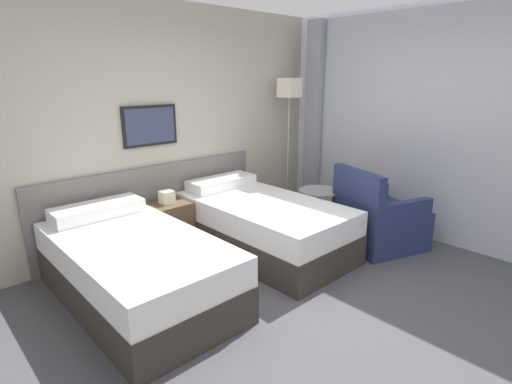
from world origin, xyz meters
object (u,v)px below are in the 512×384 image
object	(u,v)px
floor_lamp	(289,100)
side_table	(319,203)
bed_near_window	(263,225)
nightstand	(169,226)
bed_near_door	(136,268)
armchair	(378,222)

from	to	relation	value
floor_lamp	side_table	xyz separation A→B (m)	(-0.34, -0.84, -1.19)
bed_near_window	nightstand	bearing A→B (deg)	136.38
nightstand	bed_near_door	bearing A→B (deg)	-136.38
nightstand	side_table	size ratio (longest dim) A/B	1.20
bed_near_door	side_table	world-z (taller)	bed_near_door
bed_near_window	nightstand	xyz separation A→B (m)	(-0.77, 0.73, -0.02)
nightstand	floor_lamp	bearing A→B (deg)	-0.77
nightstand	floor_lamp	distance (m)	2.33
bed_near_door	side_table	size ratio (longest dim) A/B	3.42
bed_near_door	floor_lamp	size ratio (longest dim) A/B	1.04
armchair	side_table	bearing A→B (deg)	37.00
bed_near_window	nightstand	size ratio (longest dim) A/B	2.85
floor_lamp	side_table	distance (m)	1.50
bed_near_door	floor_lamp	distance (m)	3.07
floor_lamp	bed_near_door	bearing A→B (deg)	-165.37
side_table	armchair	world-z (taller)	armchair
bed_near_window	armchair	world-z (taller)	armchair
bed_near_door	nightstand	size ratio (longest dim) A/B	2.85
side_table	armchair	bearing A→B (deg)	-71.60
bed_near_door	nightstand	xyz separation A→B (m)	(0.77, 0.73, -0.02)
side_table	nightstand	bearing A→B (deg)	151.33
bed_near_door	armchair	distance (m)	2.71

